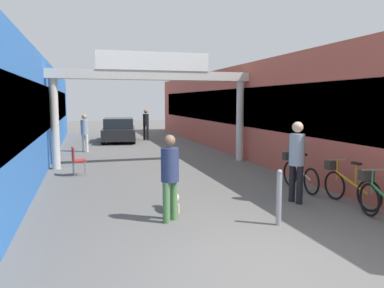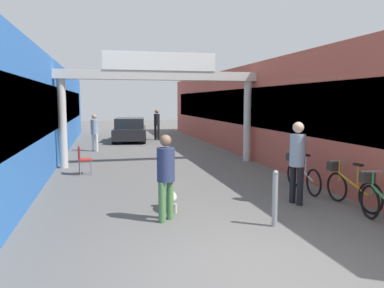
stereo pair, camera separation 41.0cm
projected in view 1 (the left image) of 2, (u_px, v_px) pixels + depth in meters
name	position (u px, v px, depth m)	size (l,w,h in m)	color
ground_plane	(270.00, 270.00, 5.11)	(80.00, 80.00, 0.00)	#605E5B
storefront_left	(9.00, 112.00, 14.00)	(3.00, 26.00, 3.72)	blue
storefront_right	(257.00, 110.00, 16.80)	(3.00, 26.00, 3.72)	#B25142
arcade_sign_gateway	(153.00, 86.00, 13.25)	(7.40, 0.47, 3.99)	beige
pedestrian_with_dog	(170.00, 172.00, 7.07)	(0.48, 0.48, 1.67)	#4C7F47
pedestrian_companion	(297.00, 156.00, 8.36)	(0.40, 0.40, 1.84)	black
pedestrian_carrying_crate	(85.00, 130.00, 16.81)	(0.48, 0.48, 1.69)	silver
pedestrian_elderly_walking	(146.00, 122.00, 21.79)	(0.48, 0.48, 1.81)	black
dog_on_leash	(172.00, 196.00, 7.85)	(0.27, 0.67, 0.49)	beige
bicycle_green_nearest	(382.00, 200.00, 7.05)	(0.46, 1.68, 0.98)	black
bicycle_orange_second	(347.00, 185.00, 8.34)	(0.46, 1.69, 0.98)	black
bicycle_silver_third	(298.00, 173.00, 9.72)	(0.46, 1.69, 0.98)	black
bollard_post_metal	(279.00, 197.00, 6.90)	(0.10, 0.10, 1.05)	gray
cafe_chair_red_nearer	(77.00, 158.00, 11.47)	(0.45, 0.45, 0.89)	gray
parked_car_black	(119.00, 130.00, 21.15)	(2.19, 4.17, 1.33)	black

